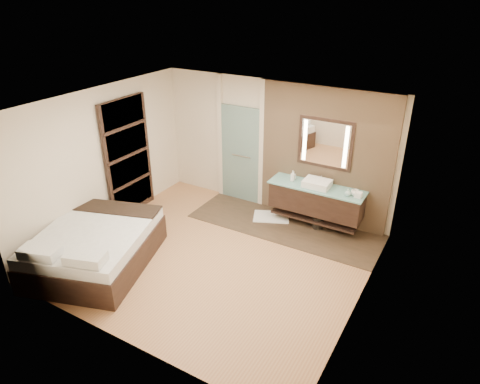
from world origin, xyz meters
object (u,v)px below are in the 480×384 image
Objects in this scene: bed at (95,247)px; waste_bin at (318,222)px; vanity at (316,199)px; mirror_unit at (325,143)px.

waste_bin is at bearing 28.64° from bed.
bed is 9.99× the size of waste_bin.
bed is at bearing -133.40° from waste_bin.
vanity is 1.10m from mirror_unit.
vanity reaches higher than bed.
mirror_unit is at bearing 90.00° from vanity.
waste_bin is (0.10, -0.07, -0.45)m from vanity.
mirror_unit is (0.00, 0.24, 1.07)m from vanity.
vanity is 7.27× the size of waste_bin.
mirror_unit is 4.17× the size of waste_bin.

